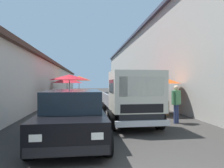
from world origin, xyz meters
TOP-DOWN VIEW (x-y plane):
  - ground at (13.50, 0.00)m, footprint 90.00×90.00m
  - building_left_whitewash at (15.75, 7.49)m, footprint 49.80×7.50m
  - building_right_concrete at (15.75, -7.49)m, footprint 49.80×7.50m
  - fruit_stall_far_left at (10.50, -1.90)m, footprint 2.64×2.64m
  - fruit_stall_far_right at (7.82, -2.80)m, footprint 2.20×2.20m
  - fruit_stall_near_left at (15.25, 2.72)m, footprint 2.65×2.65m
  - fruit_stall_near_right at (11.36, 2.13)m, footprint 2.66×2.66m
  - fruit_stall_mid_lane at (18.55, 1.83)m, footprint 2.47×2.47m
  - hatchback_car at (3.42, 1.36)m, footprint 3.93×1.96m
  - delivery_truck at (5.16, -0.73)m, footprint 4.96×2.06m
  - vendor_by_crates at (5.49, -2.69)m, footprint 0.45×0.50m
  - parked_scooter at (14.85, -2.35)m, footprint 1.68×0.52m

SIDE VIEW (x-z plane):
  - ground at x=13.50m, z-range 0.00..0.00m
  - parked_scooter at x=14.85m, z-range -0.12..1.02m
  - hatchback_car at x=3.42m, z-range 0.01..1.46m
  - vendor_by_crates at x=5.49m, z-range 0.11..1.68m
  - delivery_truck at x=5.16m, z-range 0.00..2.08m
  - fruit_stall_far_right at x=7.82m, z-range 0.46..2.56m
  - fruit_stall_far_left at x=10.50m, z-range 0.57..2.74m
  - fruit_stall_near_left at x=15.25m, z-range 0.61..2.79m
  - building_left_whitewash at x=15.75m, z-range 0.01..3.54m
  - fruit_stall_near_right at x=11.36m, z-range 0.67..2.96m
  - fruit_stall_mid_lane at x=18.55m, z-range 0.66..3.07m
  - building_right_concrete at x=15.75m, z-range 0.01..6.83m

